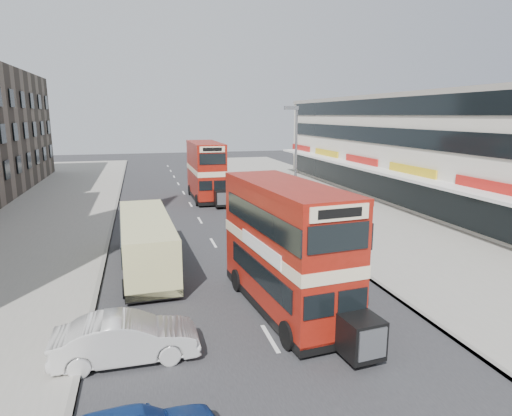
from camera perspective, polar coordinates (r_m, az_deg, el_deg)
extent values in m
plane|color=#28282B|center=(14.24, 4.25, -20.11)|extent=(160.00, 160.00, 0.00)
cube|color=#28282B|center=(32.53, -7.22, -1.58)|extent=(12.00, 90.00, 0.01)
cube|color=gray|center=(36.02, 12.05, -0.32)|extent=(12.00, 90.00, 0.15)
cube|color=gray|center=(33.24, -28.21, -2.51)|extent=(12.00, 90.00, 0.15)
cube|color=gray|center=(32.33, -18.01, -2.04)|extent=(0.20, 90.00, 0.16)
cube|color=gray|center=(33.82, 3.07, -0.86)|extent=(0.20, 90.00, 0.16)
cube|color=beige|center=(41.24, 21.11, 6.89)|extent=(8.00, 46.00, 9.00)
cube|color=black|center=(39.36, 15.99, 2.77)|extent=(0.10, 44.00, 2.40)
cube|color=gray|center=(41.16, 21.60, 13.27)|extent=(8.20, 46.20, 0.40)
cube|color=white|center=(38.74, 15.02, 4.77)|extent=(1.80, 44.00, 0.20)
cylinder|color=slate|center=(31.45, 5.14, 5.40)|extent=(0.16, 0.16, 8.00)
cube|color=slate|center=(31.12, 4.56, 12.72)|extent=(1.00, 0.20, 0.25)
cube|color=black|center=(17.96, 3.66, -11.78)|extent=(3.19, 7.87, 0.34)
cube|color=maroon|center=(17.53, 3.71, -8.34)|extent=(3.17, 7.87, 2.11)
cube|color=beige|center=(17.15, 3.76, -4.58)|extent=(3.22, 7.91, 0.43)
cube|color=maroon|center=(16.86, 3.81, -0.83)|extent=(3.17, 7.87, 2.01)
cube|color=maroon|center=(16.66, 3.86, 2.80)|extent=(3.20, 7.89, 0.24)
cube|color=black|center=(14.54, 13.38, -15.80)|extent=(1.26, 1.26, 1.25)
cube|color=black|center=(40.62, -6.42, 1.63)|extent=(2.50, 7.85, 0.34)
cube|color=maroon|center=(40.43, -6.46, 3.27)|extent=(2.48, 7.85, 2.16)
cube|color=beige|center=(40.26, -6.50, 4.99)|extent=(2.52, 7.89, 0.44)
cube|color=maroon|center=(40.14, -6.54, 6.66)|extent=(2.48, 7.85, 2.06)
cube|color=maroon|center=(40.06, -6.58, 8.24)|extent=(2.50, 7.87, 0.25)
cube|color=black|center=(36.25, -4.41, 1.29)|extent=(1.18, 1.18, 1.27)
cube|color=black|center=(22.94, -13.80, -6.67)|extent=(2.70, 9.29, 0.37)
cube|color=#C8C481|center=(22.63, -13.93, -4.13)|extent=(2.68, 9.29, 2.39)
imported|color=silver|center=(14.90, -16.32, -15.80)|extent=(4.45, 1.58, 1.46)
imported|color=#A81024|center=(27.54, 5.07, -2.50)|extent=(4.99, 2.22, 1.42)
imported|color=orange|center=(34.30, 0.96, 0.16)|extent=(4.20, 2.36, 1.11)
imported|color=#6292C5|center=(43.69, -3.18, 2.88)|extent=(4.23, 1.99, 1.40)
imported|color=gray|center=(29.17, 8.85, -0.94)|extent=(0.84, 0.70, 1.96)
imported|color=gray|center=(34.99, -1.79, 0.25)|extent=(0.85, 1.87, 0.95)
imported|color=black|center=(34.85, -1.80, 1.47)|extent=(0.69, 0.50, 1.76)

